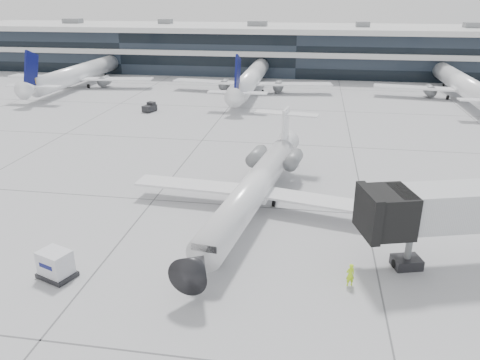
# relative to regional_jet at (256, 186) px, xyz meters

# --- Properties ---
(ground) EXTENTS (220.00, 220.00, 0.00)m
(ground) POSITION_rel_regional_jet_xyz_m (0.00, 0.48, -2.33)
(ground) COLOR #999A9C
(ground) RESTS_ON ground
(terminal) EXTENTS (170.00, 22.00, 10.00)m
(terminal) POSITION_rel_regional_jet_xyz_m (0.00, 82.48, 2.67)
(terminal) COLOR black
(terminal) RESTS_ON ground
(bg_jet_left) EXTENTS (32.00, 40.00, 9.60)m
(bg_jet_left) POSITION_rel_regional_jet_xyz_m (-45.00, 55.48, -2.33)
(bg_jet_left) COLOR white
(bg_jet_left) RESTS_ON ground
(bg_jet_center) EXTENTS (32.00, 40.00, 9.60)m
(bg_jet_center) POSITION_rel_regional_jet_xyz_m (-8.00, 55.48, -2.33)
(bg_jet_center) COLOR white
(bg_jet_center) RESTS_ON ground
(bg_jet_right) EXTENTS (32.00, 40.00, 9.60)m
(bg_jet_right) POSITION_rel_regional_jet_xyz_m (32.00, 55.48, -2.33)
(bg_jet_right) COLOR white
(bg_jet_right) RESTS_ON ground
(regional_jet) EXTENTS (23.65, 29.51, 6.82)m
(regional_jet) POSITION_rel_regional_jet_xyz_m (0.00, 0.00, 0.00)
(regional_jet) COLOR white
(regional_jet) RESTS_ON ground
(ramp_worker) EXTENTS (0.73, 0.61, 1.70)m
(ramp_worker) POSITION_rel_regional_jet_xyz_m (7.93, -11.09, -1.48)
(ramp_worker) COLOR #C5FF1A
(ramp_worker) RESTS_ON ground
(cargo_uld) EXTENTS (2.93, 2.56, 2.00)m
(cargo_uld) POSITION_rel_regional_jet_xyz_m (-12.34, -13.33, -1.32)
(cargo_uld) COLOR black
(cargo_uld) RESTS_ON ground
(traffic_cone) EXTENTS (0.52, 0.52, 0.61)m
(traffic_cone) POSITION_rel_regional_jet_xyz_m (-1.30, 9.53, -2.04)
(traffic_cone) COLOR #FF370D
(traffic_cone) RESTS_ON ground
(far_tug) EXTENTS (2.12, 2.75, 1.54)m
(far_tug) POSITION_rel_regional_jet_xyz_m (-22.61, 35.36, -1.64)
(far_tug) COLOR black
(far_tug) RESTS_ON ground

